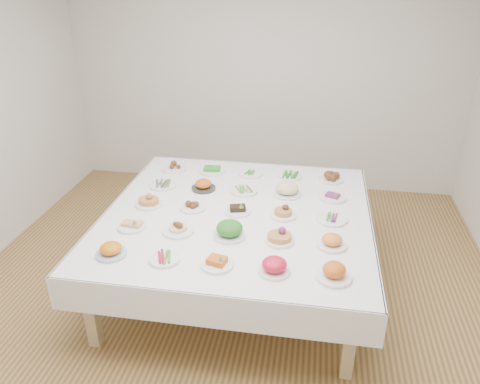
% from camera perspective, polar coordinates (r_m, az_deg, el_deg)
% --- Properties ---
extents(room_envelope, '(5.02, 5.02, 2.81)m').
position_cam_1_polar(room_envelope, '(3.54, -1.87, 11.41)').
color(room_envelope, '#A17543').
rests_on(room_envelope, ground).
extents(display_table, '(2.33, 2.33, 0.75)m').
position_cam_1_polar(display_table, '(4.16, -0.34, -3.29)').
color(display_table, white).
rests_on(display_table, ground).
extents(dish_0, '(0.23, 0.23, 0.12)m').
position_cam_1_polar(dish_0, '(3.66, -15.47, -6.71)').
color(dish_0, '#4C66B2').
rests_on(dish_0, display_table).
extents(dish_1, '(0.23, 0.23, 0.06)m').
position_cam_1_polar(dish_1, '(3.53, -9.20, -7.91)').
color(dish_1, white).
rests_on(dish_1, display_table).
extents(dish_2, '(0.24, 0.24, 0.10)m').
position_cam_1_polar(dish_2, '(3.43, -2.83, -8.42)').
color(dish_2, white).
rests_on(dish_2, display_table).
extents(dish_3, '(0.23, 0.23, 0.13)m').
position_cam_1_polar(dish_3, '(3.35, 4.21, -8.85)').
color(dish_3, white).
rests_on(dish_3, display_table).
extents(dish_4, '(0.25, 0.25, 0.14)m').
position_cam_1_polar(dish_4, '(3.35, 11.41, -9.33)').
color(dish_4, white).
rests_on(dish_4, display_table).
extents(dish_5, '(0.23, 0.23, 0.10)m').
position_cam_1_polar(dish_5, '(3.99, -13.05, -3.74)').
color(dish_5, white).
rests_on(dish_5, display_table).
extents(dish_6, '(0.26, 0.26, 0.14)m').
position_cam_1_polar(dish_6, '(3.85, -7.59, -3.96)').
color(dish_6, white).
rests_on(dish_6, display_table).
extents(dish_7, '(0.30, 0.30, 0.17)m').
position_cam_1_polar(dish_7, '(3.74, -1.29, -4.40)').
color(dish_7, white).
rests_on(dish_7, display_table).
extents(dish_8, '(0.23, 0.23, 0.15)m').
position_cam_1_polar(dish_8, '(3.69, 4.87, -5.10)').
color(dish_8, white).
rests_on(dish_8, display_table).
extents(dish_9, '(0.24, 0.24, 0.13)m').
position_cam_1_polar(dish_9, '(3.70, 11.15, -5.68)').
color(dish_9, white).
rests_on(dish_9, display_table).
extents(dish_10, '(0.24, 0.24, 0.15)m').
position_cam_1_polar(dish_10, '(4.30, -11.09, -0.76)').
color(dish_10, white).
rests_on(dish_10, display_table).
extents(dish_11, '(0.23, 0.23, 0.09)m').
position_cam_1_polar(dish_11, '(4.20, -5.76, -1.66)').
color(dish_11, white).
rests_on(dish_11, display_table).
extents(dish_12, '(0.23, 0.23, 0.10)m').
position_cam_1_polar(dish_12, '(4.11, -0.28, -2.03)').
color(dish_12, white).
rests_on(dish_12, display_table).
extents(dish_13, '(0.23, 0.23, 0.13)m').
position_cam_1_polar(dish_13, '(4.06, 5.28, -2.24)').
color(dish_13, white).
rests_on(dish_13, display_table).
extents(dish_14, '(0.26, 0.26, 0.06)m').
position_cam_1_polar(dish_14, '(4.08, 11.12, -3.12)').
color(dish_14, white).
rests_on(dish_14, display_table).
extents(dish_15, '(0.26, 0.26, 0.06)m').
position_cam_1_polar(dish_15, '(4.66, -9.38, 0.98)').
color(dish_15, white).
rests_on(dish_15, display_table).
extents(dish_16, '(0.23, 0.23, 0.13)m').
position_cam_1_polar(dish_16, '(4.54, -4.49, 0.99)').
color(dish_16, '#2D2B28').
rests_on(dish_16, display_table).
extents(dish_17, '(0.26, 0.26, 0.06)m').
position_cam_1_polar(dish_17, '(4.49, 0.50, 0.27)').
color(dish_17, white).
rests_on(dish_17, display_table).
extents(dish_18, '(0.27, 0.27, 0.17)m').
position_cam_1_polar(dish_18, '(4.43, 5.79, 0.60)').
color(dish_18, white).
rests_on(dish_18, display_table).
extents(dish_19, '(0.25, 0.25, 0.10)m').
position_cam_1_polar(dish_19, '(4.44, 11.23, -0.41)').
color(dish_19, white).
rests_on(dish_19, display_table).
extents(dish_20, '(0.26, 0.26, 0.11)m').
position_cam_1_polar(dish_20, '(5.02, -8.01, 3.20)').
color(dish_20, white).
rests_on(dish_20, display_table).
extents(dish_21, '(0.26, 0.26, 0.12)m').
position_cam_1_polar(dish_21, '(4.92, -3.43, 2.96)').
color(dish_21, white).
rests_on(dish_21, display_table).
extents(dish_22, '(0.25, 0.25, 0.05)m').
position_cam_1_polar(dish_22, '(4.86, 1.26, 2.32)').
color(dish_22, white).
rests_on(dish_22, display_table).
extents(dish_23, '(0.23, 0.23, 0.06)m').
position_cam_1_polar(dish_23, '(4.82, 6.14, 2.03)').
color(dish_23, white).
rests_on(dish_23, display_table).
extents(dish_24, '(0.24, 0.24, 0.12)m').
position_cam_1_polar(dish_24, '(4.80, 11.03, 1.93)').
color(dish_24, white).
rests_on(dish_24, display_table).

